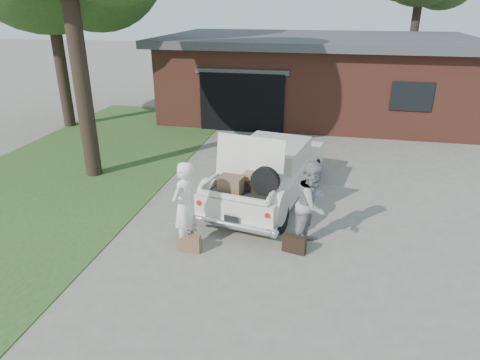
# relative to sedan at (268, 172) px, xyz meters

# --- Properties ---
(ground) EXTENTS (90.00, 90.00, 0.00)m
(ground) POSITION_rel_sedan_xyz_m (-0.38, -2.19, -0.70)
(ground) COLOR gray
(ground) RESTS_ON ground
(grass_strip) EXTENTS (6.00, 16.00, 0.02)m
(grass_strip) POSITION_rel_sedan_xyz_m (-5.88, 0.81, -0.69)
(grass_strip) COLOR #2D4C1E
(grass_strip) RESTS_ON ground
(house) EXTENTS (12.80, 7.80, 3.30)m
(house) POSITION_rel_sedan_xyz_m (0.60, 9.28, 0.97)
(house) COLOR brown
(house) RESTS_ON ground
(sedan) EXTENTS (2.66, 5.02, 1.97)m
(sedan) POSITION_rel_sedan_xyz_m (0.00, 0.00, 0.00)
(sedan) COLOR white
(sedan) RESTS_ON ground
(woman_left) EXTENTS (0.61, 0.77, 1.84)m
(woman_left) POSITION_rel_sedan_xyz_m (-1.26, -2.71, 0.22)
(woman_left) COLOR white
(woman_left) RESTS_ON ground
(woman_right) EXTENTS (0.97, 1.07, 1.80)m
(woman_right) POSITION_rel_sedan_xyz_m (1.19, -2.05, 0.20)
(woman_right) COLOR gray
(woman_right) RESTS_ON ground
(suitcase_left) EXTENTS (0.49, 0.17, 0.37)m
(suitcase_left) POSITION_rel_sedan_xyz_m (-1.16, -2.85, -0.52)
(suitcase_left) COLOR brown
(suitcase_left) RESTS_ON ground
(suitcase_right) EXTENTS (0.49, 0.25, 0.36)m
(suitcase_right) POSITION_rel_sedan_xyz_m (0.90, -2.45, -0.52)
(suitcase_right) COLOR black
(suitcase_right) RESTS_ON ground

